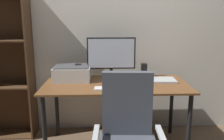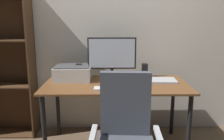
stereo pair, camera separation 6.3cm
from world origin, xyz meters
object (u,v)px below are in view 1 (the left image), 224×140
desk (116,91)px  bookshelf (1,64)px  speaker_left (78,71)px  printer (72,73)px  coffee_mug (116,78)px  laptop (161,80)px  speaker_right (144,71)px  keyboard (109,89)px  monitor (111,55)px  mouse (130,88)px

desk → bookshelf: 1.41m
speaker_left → printer: size_ratio=0.42×
coffee_mug → printer: printer is taller
laptop → speaker_right: bearing=141.7°
keyboard → desk: bearing=72.6°
coffee_mug → speaker_left: size_ratio=0.63×
keyboard → laptop: (0.57, 0.30, 0.00)m
coffee_mug → laptop: coffee_mug is taller
monitor → laptop: 0.61m
monitor → mouse: 0.54m
printer → keyboard: bearing=-43.7°
bookshelf → speaker_right: bearing=-5.2°
keyboard → speaker_right: size_ratio=1.71×
mouse → desk: bearing=130.8°
monitor → laptop: monitor is taller
monitor → coffee_mug: monitor is taller
speaker_right → desk: bearing=-146.6°
desk → speaker_left: speaker_left is taller
keyboard → printer: 0.56m
coffee_mug → bookshelf: (-1.34, 0.37, 0.10)m
speaker_left → coffee_mug: bearing=-26.9°
laptop → speaker_left: speaker_left is taller
coffee_mug → bookshelf: bearing=164.7°
mouse → coffee_mug: (-0.12, 0.23, 0.04)m
monitor → speaker_right: monitor is taller
speaker_left → bookshelf: (-0.92, 0.15, 0.07)m
laptop → bookshelf: bookshelf is taller
laptop → monitor: bearing=166.8°
desk → keyboard: bearing=-109.0°
keyboard → laptop: size_ratio=0.91×
mouse → speaker_right: size_ratio=0.56×
laptop → speaker_left: size_ratio=1.88×
desk → printer: 0.53m
coffee_mug → speaker_right: speaker_right is taller
monitor → mouse: (0.17, -0.45, -0.25)m
mouse → speaker_right: bearing=76.8°
speaker_left → speaker_right: same height
desk → speaker_right: 0.43m
mouse → laptop: (0.37, 0.30, -0.01)m
desk → mouse: bearing=-60.5°
speaker_right → bookshelf: size_ratio=0.09×
keyboard → mouse: (0.20, -0.01, 0.01)m
monitor → keyboard: 0.51m
bookshelf → speaker_left: bearing=-9.4°
coffee_mug → printer: bearing=161.3°
monitor → speaker_left: size_ratio=3.21×
keyboard → bookshelf: (-1.26, 0.59, 0.14)m
desk → laptop: laptop is taller
coffee_mug → laptop: (0.49, 0.07, -0.04)m
keyboard → speaker_right: (0.41, 0.44, 0.08)m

